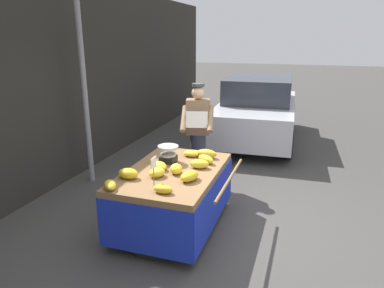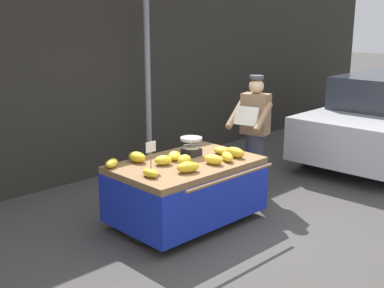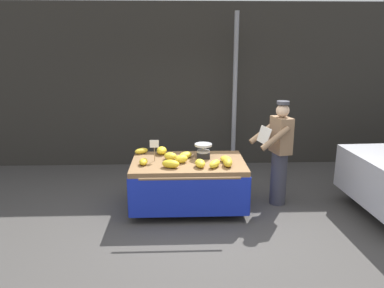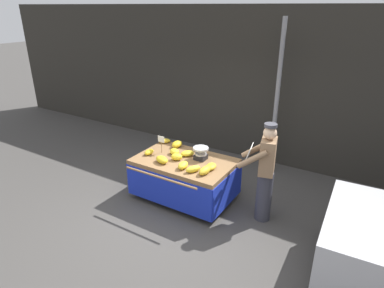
# 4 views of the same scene
# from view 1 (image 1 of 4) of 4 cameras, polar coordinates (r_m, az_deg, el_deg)

# --- Properties ---
(ground_plane) EXTENTS (60.00, 60.00, 0.00)m
(ground_plane) POSITION_cam_1_polar(r_m,az_deg,el_deg) (4.90, 6.00, -12.98)
(ground_plane) COLOR #423F3D
(back_wall) EXTENTS (16.00, 0.24, 3.41)m
(back_wall) POSITION_cam_1_polar(r_m,az_deg,el_deg) (5.84, -25.71, 8.10)
(back_wall) COLOR #2D2B26
(back_wall) RESTS_ON ground
(street_pole) EXTENTS (0.09, 0.09, 3.19)m
(street_pole) POSITION_cam_1_polar(r_m,az_deg,el_deg) (6.12, -16.95, 8.34)
(street_pole) COLOR gray
(street_pole) RESTS_ON ground
(banana_cart) EXTENTS (1.79, 1.34, 0.80)m
(banana_cart) POSITION_cam_1_polar(r_m,az_deg,el_deg) (4.63, -3.02, -6.57)
(banana_cart) COLOR olive
(banana_cart) RESTS_ON ground
(weighing_scale) EXTENTS (0.28, 0.28, 0.24)m
(weighing_scale) POSITION_cam_1_polar(r_m,az_deg,el_deg) (4.79, -3.85, -1.62)
(weighing_scale) COLOR black
(weighing_scale) RESTS_ON banana_cart
(price_sign) EXTENTS (0.14, 0.01, 0.34)m
(price_sign) POSITION_cam_1_polar(r_m,az_deg,el_deg) (4.02, -6.21, -3.40)
(price_sign) COLOR #997A51
(price_sign) RESTS_ON banana_cart
(banana_bunch_0) EXTENTS (0.13, 0.22, 0.09)m
(banana_bunch_0) POSITION_cam_1_polar(r_m,az_deg,el_deg) (3.90, -4.71, -7.24)
(banana_bunch_0) COLOR gold
(banana_bunch_0) RESTS_ON banana_cart
(banana_bunch_1) EXTENTS (0.31, 0.25, 0.12)m
(banana_bunch_1) POSITION_cam_1_polar(r_m,az_deg,el_deg) (4.19, -0.42, -5.17)
(banana_bunch_1) COLOR gold
(banana_bunch_1) RESTS_ON banana_cart
(banana_bunch_2) EXTENTS (0.27, 0.25, 0.09)m
(banana_bunch_2) POSITION_cam_1_polar(r_m,az_deg,el_deg) (4.09, -13.07, -6.46)
(banana_bunch_2) COLOR gold
(banana_bunch_2) RESTS_ON banana_cart
(banana_bunch_3) EXTENTS (0.18, 0.27, 0.12)m
(banana_bunch_3) POSITION_cam_1_polar(r_m,az_deg,el_deg) (4.59, 1.19, -3.22)
(banana_bunch_3) COLOR yellow
(banana_bunch_3) RESTS_ON banana_cart
(banana_bunch_4) EXTENTS (0.16, 0.30, 0.13)m
(banana_bunch_4) POSITION_cam_1_polar(r_m,az_deg,el_deg) (4.97, 2.36, -1.56)
(banana_bunch_4) COLOR gold
(banana_bunch_4) RESTS_ON banana_cart
(banana_bunch_5) EXTENTS (0.17, 0.26, 0.13)m
(banana_bunch_5) POSITION_cam_1_polar(r_m,az_deg,el_deg) (4.33, -10.23, -4.69)
(banana_bunch_5) COLOR gold
(banana_bunch_5) RESTS_ON banana_cart
(banana_bunch_6) EXTENTS (0.24, 0.29, 0.11)m
(banana_bunch_6) POSITION_cam_1_polar(r_m,az_deg,el_deg) (4.78, 2.25, -2.44)
(banana_bunch_6) COLOR yellow
(banana_bunch_6) RESTS_ON banana_cart
(banana_bunch_7) EXTENTS (0.25, 0.22, 0.13)m
(banana_bunch_7) POSITION_cam_1_polar(r_m,az_deg,el_deg) (4.41, -2.57, -4.03)
(banana_bunch_7) COLOR yellow
(banana_bunch_7) RESTS_ON banana_cart
(banana_bunch_8) EXTENTS (0.28, 0.29, 0.10)m
(banana_bunch_8) POSITION_cam_1_polar(r_m,az_deg,el_deg) (4.56, -5.21, -3.51)
(banana_bunch_8) COLOR yellow
(banana_bunch_8) RESTS_ON banana_cart
(banana_bunch_9) EXTENTS (0.26, 0.24, 0.11)m
(banana_bunch_9) POSITION_cam_1_polar(r_m,az_deg,el_deg) (4.33, -5.65, -4.59)
(banana_bunch_9) COLOR yellow
(banana_bunch_9) RESTS_ON banana_cart
(banana_bunch_10) EXTENTS (0.21, 0.28, 0.09)m
(banana_bunch_10) POSITION_cam_1_polar(r_m,az_deg,el_deg) (5.03, 0.05, -1.52)
(banana_bunch_10) COLOR gold
(banana_bunch_10) RESTS_ON banana_cart
(vendor_person) EXTENTS (0.66, 0.61, 1.71)m
(vendor_person) POSITION_cam_1_polar(r_m,az_deg,el_deg) (5.89, 0.95, 1.58)
(vendor_person) COLOR #383842
(vendor_person) RESTS_ON ground
(parked_car) EXTENTS (3.97, 1.88, 1.51)m
(parked_car) POSITION_cam_1_polar(r_m,az_deg,el_deg) (8.72, 10.52, 5.51)
(parked_car) COLOR #BCBCC1
(parked_car) RESTS_ON ground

